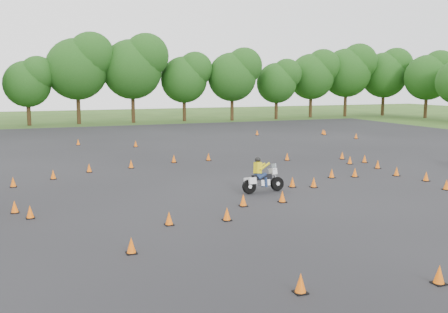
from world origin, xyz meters
TOP-DOWN VIEW (x-y plane):
  - ground at (0.00, 0.00)m, footprint 140.00×140.00m
  - asphalt_pad at (0.00, 6.00)m, footprint 62.00×62.00m
  - treeline at (1.34, 35.01)m, footprint 87.11×32.55m
  - traffic_cones at (0.09, 4.91)m, footprint 36.41×32.70m
  - rider_yellow at (0.67, 0.90)m, footprint 2.07×0.79m

SIDE VIEW (x-z plane):
  - ground at x=0.00m, z-range 0.00..0.00m
  - asphalt_pad at x=0.00m, z-range 0.01..0.01m
  - traffic_cones at x=0.09m, z-range 0.01..0.46m
  - rider_yellow at x=0.67m, z-range 0.00..1.57m
  - treeline at x=1.34m, z-range -0.77..10.09m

